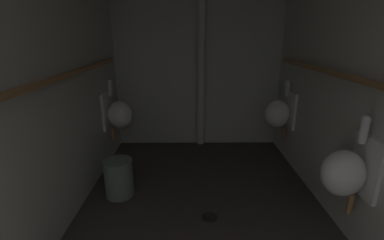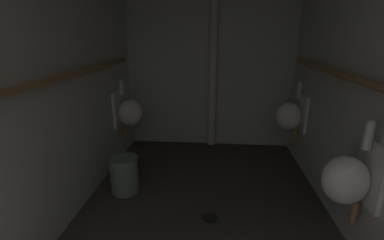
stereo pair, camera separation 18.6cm
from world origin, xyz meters
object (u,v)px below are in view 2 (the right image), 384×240
Objects in this scene: standpipe_back_wall at (213,63)px; waste_bin at (124,175)px; urinal_right_far at (291,115)px; urinal_left_mid at (129,112)px; floor_drain at (210,217)px; urinal_right_mid at (349,179)px.

waste_bin is at bearing -123.73° from standpipe_back_wall.
urinal_right_far is 1.20m from standpipe_back_wall.
waste_bin is (0.17, -0.78, -0.43)m from urinal_left_mid.
floor_drain is (1.05, -1.14, -0.62)m from urinal_left_mid.
urinal_left_mid is 5.39× the size of floor_drain.
standpipe_back_wall reaches higher than urinal_left_mid.
urinal_left_mid is at bearing 132.54° from floor_drain.
floor_drain is at bearing -128.62° from urinal_right_far.
urinal_right_far is (1.97, 0.01, 0.00)m from urinal_left_mid.
standpipe_back_wall is 2.02m from floor_drain.
waste_bin is (-1.80, -0.80, -0.43)m from urinal_right_far.
standpipe_back_wall is (-0.94, 1.96, 0.56)m from urinal_right_mid.
floor_drain is at bearing 160.52° from urinal_right_mid.
waste_bin is (-0.85, -1.28, -1.00)m from standpipe_back_wall.
waste_bin is at bearing 157.78° from floor_drain.
urinal_right_far is (0.00, 1.48, 0.00)m from urinal_right_mid.
urinal_right_mid is 2.00× the size of waste_bin.
waste_bin reaches higher than floor_drain.
urinal_right_mid is at bearing -19.48° from floor_drain.
urinal_left_mid reaches higher than waste_bin.
urinal_left_mid is at bearing -154.14° from standpipe_back_wall.
urinal_right_mid reaches higher than floor_drain.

